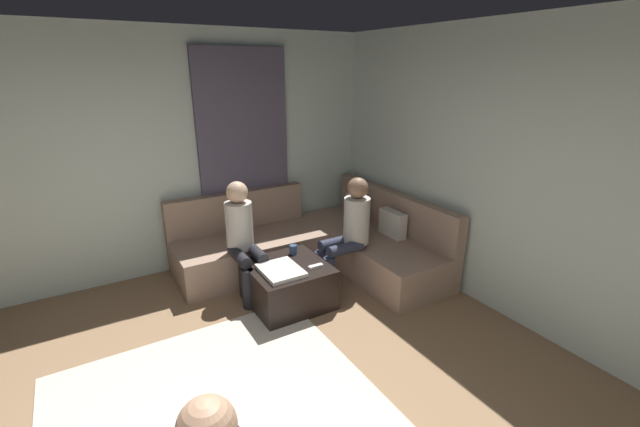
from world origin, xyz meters
The scene contains 10 objects.
wall_back centered at (0.00, 2.94, 1.35)m, with size 6.00×0.12×2.70m, color silver.
wall_left centered at (-2.94, 0.00, 1.35)m, with size 0.12×6.00×2.70m, color silver.
curtain_panel centered at (-2.84, 1.30, 1.25)m, with size 0.06×1.10×2.50m, color #595166.
sectional_couch centered at (-2.08, 1.88, 0.28)m, with size 2.10×2.55×0.87m.
ottoman centered at (-1.51, 1.18, 0.21)m, with size 0.76×0.76×0.42m, color black.
folded_blanket centered at (-1.41, 1.06, 0.44)m, with size 0.44×0.36×0.04m, color white.
coffee_mug centered at (-1.73, 1.36, 0.47)m, with size 0.08×0.08×0.10m, color #334C72.
game_remote centered at (-1.33, 1.40, 0.43)m, with size 0.05×0.15×0.02m, color white.
person_on_couch_back centered at (-1.53, 1.93, 0.66)m, with size 0.30×0.60×1.20m.
person_on_couch_side centered at (-1.93, 0.89, 0.66)m, with size 0.60×0.30×1.20m.
Camera 1 is at (1.85, -0.45, 2.28)m, focal length 23.32 mm.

